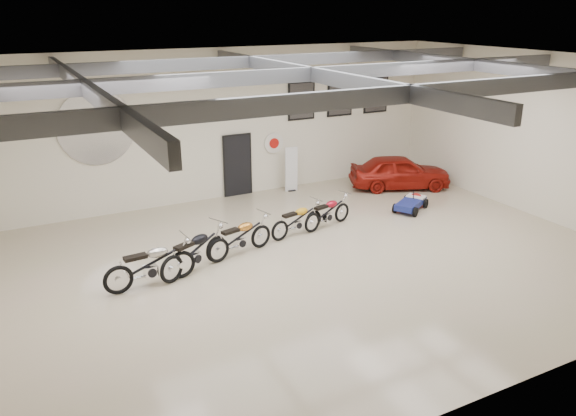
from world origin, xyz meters
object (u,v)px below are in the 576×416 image
go_kart (412,200)px  motorcycle_yellow (297,219)px  motorcycle_silver (150,264)px  vintage_car (400,172)px  motorcycle_black (194,251)px  banner_stand (291,168)px  motorcycle_gold (240,236)px  motorcycle_red (328,212)px

go_kart → motorcycle_yellow: bearing=152.7°
motorcycle_silver → vintage_car: (9.94, 3.42, 0.04)m
motorcycle_black → vintage_car: 9.34m
banner_stand → go_kart: size_ratio=0.99×
banner_stand → motorcycle_yellow: banner_stand is taller
motorcycle_silver → vintage_car: bearing=14.4°
banner_stand → motorcycle_silver: bearing=-135.8°
motorcycle_gold → motorcycle_red: size_ratio=1.10×
motorcycle_gold → vintage_car: (7.39, 2.74, 0.09)m
motorcycle_gold → motorcycle_yellow: (1.97, 0.50, -0.04)m
motorcycle_silver → motorcycle_yellow: 4.68m
banner_stand → vintage_car: 3.94m
go_kart → vintage_car: vintage_car is taller
motorcycle_yellow → motorcycle_silver: bearing=-178.5°
motorcycle_yellow → go_kart: bearing=-10.0°
motorcycle_yellow → motorcycle_red: bearing=-5.1°
motorcycle_silver → motorcycle_black: (1.16, 0.26, -0.01)m
banner_stand → motorcycle_red: size_ratio=0.93×
motorcycle_yellow → motorcycle_red: size_ratio=1.01×
motorcycle_black → motorcycle_yellow: motorcycle_black is taller
banner_stand → motorcycle_gold: 5.68m
motorcycle_yellow → go_kart: size_ratio=1.07×
motorcycle_silver → banner_stand: bearing=33.4°
motorcycle_red → vintage_car: vintage_car is taller
motorcycle_red → vintage_car: bearing=10.7°
motorcycle_yellow → motorcycle_red: motorcycle_yellow is taller
motorcycle_yellow → motorcycle_black: bearing=-177.8°
go_kart → vintage_car: bearing=32.4°
motorcycle_silver → go_kart: bearing=4.4°
motorcycle_silver → motorcycle_red: size_ratio=1.19×
motorcycle_black → motorcycle_gold: (1.39, 0.42, -0.04)m
motorcycle_black → motorcycle_silver: bearing=167.3°
motorcycle_gold → banner_stand: bearing=34.1°
motorcycle_silver → vintage_car: vintage_car is taller
motorcycle_black → motorcycle_gold: motorcycle_black is taller
go_kart → motorcycle_gold: bearing=156.3°
motorcycle_red → go_kart: (3.27, 0.07, -0.16)m
motorcycle_yellow → vintage_car: size_ratio=0.52×
motorcycle_silver → motorcycle_gold: 2.64m
motorcycle_red → go_kart: size_ratio=1.07×
motorcycle_silver → motorcycle_yellow: bearing=10.0°
vintage_car → motorcycle_yellow: bearing=135.0°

